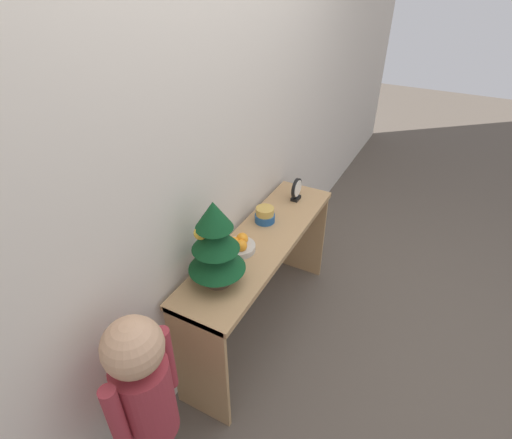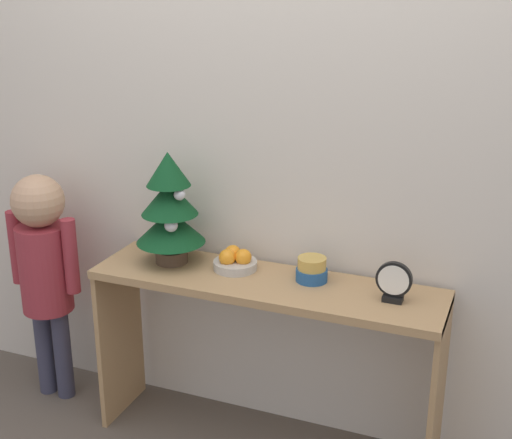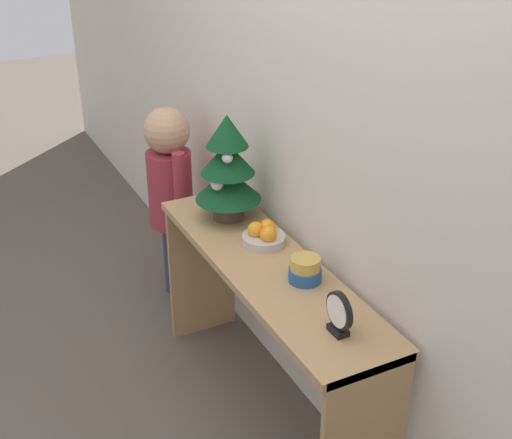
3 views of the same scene
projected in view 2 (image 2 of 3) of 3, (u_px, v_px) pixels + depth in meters
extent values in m
cube|color=beige|center=(288.00, 111.00, 2.52)|extent=(7.00, 0.05, 2.50)
cube|color=tan|center=(266.00, 284.00, 2.53)|extent=(1.27, 0.33, 0.03)
cube|color=tan|center=(120.00, 334.00, 2.86)|extent=(0.02, 0.31, 0.68)
cube|color=tan|center=(437.00, 400.00, 2.42)|extent=(0.02, 0.31, 0.68)
cylinder|color=#4C3828|center=(172.00, 256.00, 2.68)|extent=(0.12, 0.12, 0.05)
cylinder|color=brown|center=(171.00, 245.00, 2.66)|extent=(0.02, 0.02, 0.04)
cone|color=#0F421E|center=(170.00, 226.00, 2.64)|extent=(0.26, 0.26, 0.13)
cone|color=#0F421E|center=(169.00, 198.00, 2.60)|extent=(0.21, 0.21, 0.13)
cone|color=#0F421E|center=(168.00, 169.00, 2.57)|extent=(0.16, 0.16, 0.13)
sphere|color=silver|center=(179.00, 195.00, 2.55)|extent=(0.04, 0.04, 0.04)
sphere|color=silver|center=(171.00, 225.00, 2.56)|extent=(0.05, 0.05, 0.05)
sphere|color=gold|center=(165.00, 186.00, 2.65)|extent=(0.06, 0.06, 0.06)
cylinder|color=#B7B2A8|center=(235.00, 265.00, 2.62)|extent=(0.16, 0.16, 0.03)
sphere|color=orange|center=(243.00, 257.00, 2.60)|extent=(0.06, 0.06, 0.06)
sphere|color=orange|center=(233.00, 253.00, 2.64)|extent=(0.06, 0.06, 0.06)
sphere|color=orange|center=(227.00, 257.00, 2.60)|extent=(0.06, 0.06, 0.06)
cylinder|color=#235189|center=(312.00, 275.00, 2.52)|extent=(0.11, 0.11, 0.04)
cylinder|color=gold|center=(312.00, 263.00, 2.50)|extent=(0.10, 0.10, 0.04)
cube|color=black|center=(393.00, 299.00, 2.36)|extent=(0.07, 0.04, 0.02)
cylinder|color=black|center=(394.00, 279.00, 2.34)|extent=(0.12, 0.02, 0.12)
cylinder|color=white|center=(393.00, 280.00, 2.33)|extent=(0.10, 0.00, 0.10)
cylinder|color=#38384C|center=(45.00, 349.00, 3.03)|extent=(0.07, 0.07, 0.40)
cylinder|color=#38384C|center=(63.00, 353.00, 2.99)|extent=(0.07, 0.07, 0.40)
cylinder|color=#992D38|center=(45.00, 268.00, 2.88)|extent=(0.21, 0.21, 0.36)
sphere|color=tan|center=(38.00, 201.00, 2.79)|extent=(0.21, 0.21, 0.21)
cylinder|color=#992D38|center=(16.00, 247.00, 2.91)|extent=(0.06, 0.06, 0.31)
cylinder|color=#992D38|center=(71.00, 256.00, 2.81)|extent=(0.06, 0.06, 0.31)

